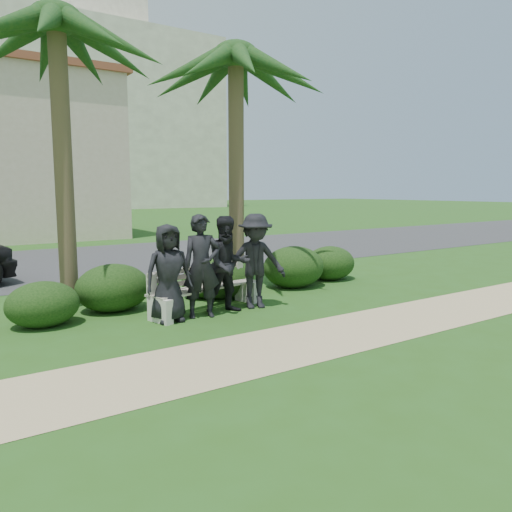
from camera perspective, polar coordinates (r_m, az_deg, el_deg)
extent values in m
plane|color=#274E16|center=(8.81, -0.39, -6.48)|extent=(160.00, 160.00, 0.00)
cube|color=tan|center=(7.43, 7.45, -9.23)|extent=(30.00, 1.60, 0.01)
cube|color=#2D2D30|center=(15.98, -16.56, -0.42)|extent=(160.00, 8.00, 0.01)
cube|color=#C4B493|center=(25.42, -26.05, 9.91)|extent=(8.00, 8.00, 7.00)
cube|color=brown|center=(25.87, -26.55, 17.99)|extent=(8.40, 8.40, 0.30)
cube|color=beige|center=(65.34, -17.80, 14.16)|extent=(26.00, 18.00, 20.00)
cube|color=gray|center=(8.87, -5.63, -3.69)|extent=(2.26, 1.01, 0.04)
cube|color=gray|center=(9.02, -6.32, -2.03)|extent=(2.15, 0.56, 0.26)
cube|color=beige|center=(8.48, -11.74, -5.80)|extent=(0.26, 0.52, 0.40)
cube|color=beige|center=(9.43, -0.11, -4.28)|extent=(0.26, 0.52, 0.40)
imported|color=black|center=(8.20, -9.97, -1.94)|extent=(0.82, 0.57, 1.60)
imported|color=black|center=(8.40, -6.23, -1.16)|extent=(0.72, 0.57, 1.74)
imported|color=black|center=(8.69, -3.22, -0.99)|extent=(0.90, 0.74, 1.69)
imported|color=black|center=(9.01, -0.05, -0.59)|extent=(1.25, 0.94, 1.72)
ellipsoid|color=black|center=(8.58, -23.20, -4.97)|extent=(1.13, 0.93, 0.74)
ellipsoid|color=black|center=(9.25, -16.03, -3.37)|extent=(1.32, 1.09, 0.86)
ellipsoid|color=black|center=(9.99, -3.77, -2.30)|extent=(1.32, 1.09, 0.86)
ellipsoid|color=black|center=(10.05, -5.50, -2.65)|extent=(1.11, 0.91, 0.72)
ellipsoid|color=black|center=(11.07, 4.33, -1.13)|extent=(1.43, 1.18, 0.93)
ellipsoid|color=black|center=(12.08, 8.45, -0.71)|extent=(1.27, 1.05, 0.83)
cylinder|color=brown|center=(9.65, -21.15, 9.40)|extent=(0.32, 0.32, 5.06)
cylinder|color=brown|center=(10.51, -2.27, 9.13)|extent=(0.32, 0.32, 4.85)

